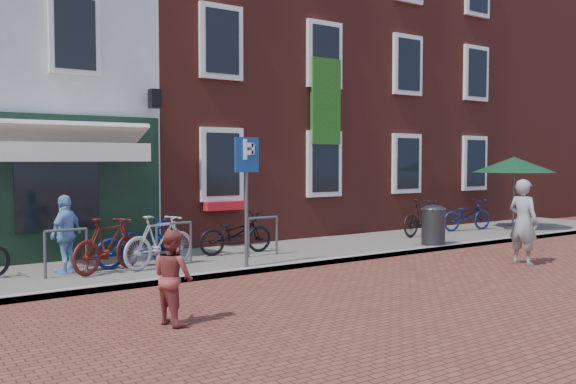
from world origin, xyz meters
TOP-DOWN VIEW (x-y plane):
  - ground at (0.00, 0.00)m, footprint 80.00×80.00m
  - sidewalk at (1.00, 1.50)m, footprint 24.00×3.00m
  - building_brick_mid at (2.00, 7.00)m, footprint 6.00×8.00m
  - building_brick_right at (8.00, 7.00)m, footprint 6.00×8.00m
  - filler_right at (14.50, 7.00)m, footprint 7.00×8.00m
  - litter_bin at (4.69, 0.30)m, footprint 0.55×0.55m
  - parking_sign at (-0.46, 0.24)m, footprint 0.50×0.08m
  - parasol at (9.17, 1.30)m, footprint 2.34×2.34m
  - woman at (4.54, -2.19)m, footprint 0.42×0.63m
  - boy at (-3.11, -2.36)m, footprint 0.56×0.66m
  - cafe_person at (-3.41, 1.52)m, footprint 0.84×0.78m
  - bicycle_1 at (-2.76, 1.20)m, footprint 1.68×1.13m
  - bicycle_2 at (-2.10, 1.49)m, footprint 1.73×0.71m
  - bicycle_3 at (-1.83, 1.11)m, footprint 1.70×0.93m
  - bicycle_4 at (0.17, 1.74)m, footprint 1.72×0.67m
  - bicycle_5 at (5.72, 1.61)m, footprint 1.69×0.72m
  - bicycle_6 at (7.73, 1.79)m, footprint 1.76×0.83m

SIDE VIEW (x-z plane):
  - ground at x=0.00m, z-range 0.00..0.00m
  - sidewalk at x=1.00m, z-range 0.00..0.10m
  - bicycle_2 at x=-2.10m, z-range 0.10..0.99m
  - bicycle_4 at x=0.17m, z-range 0.10..0.99m
  - bicycle_6 at x=7.73m, z-range 0.10..0.99m
  - bicycle_1 at x=-2.76m, z-range 0.10..1.09m
  - bicycle_3 at x=-1.83m, z-range 0.10..1.09m
  - bicycle_5 at x=5.72m, z-range 0.10..1.09m
  - boy at x=-3.11m, z-range 0.00..1.21m
  - litter_bin at x=4.69m, z-range 0.12..1.13m
  - cafe_person at x=-3.41m, z-range 0.10..1.49m
  - woman at x=4.54m, z-range 0.00..1.72m
  - parking_sign at x=-0.46m, z-range 0.56..2.98m
  - parasol at x=9.17m, z-range 0.95..3.15m
  - filler_right at x=14.50m, z-range 0.00..9.00m
  - building_brick_mid at x=2.00m, z-range 0.00..10.00m
  - building_brick_right at x=8.00m, z-range 0.00..10.00m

